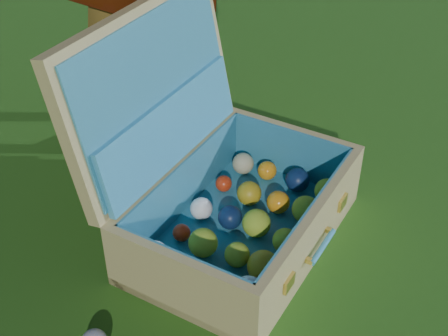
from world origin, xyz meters
TOP-DOWN VIEW (x-y plane):
  - ground at (0.00, 0.00)m, footprint 60.00×60.00m
  - suitcase at (0.11, 0.15)m, footprint 0.82×0.77m

SIDE VIEW (x-z plane):
  - ground at x=0.00m, z-range 0.00..0.00m
  - suitcase at x=0.11m, z-range -0.14..0.49m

